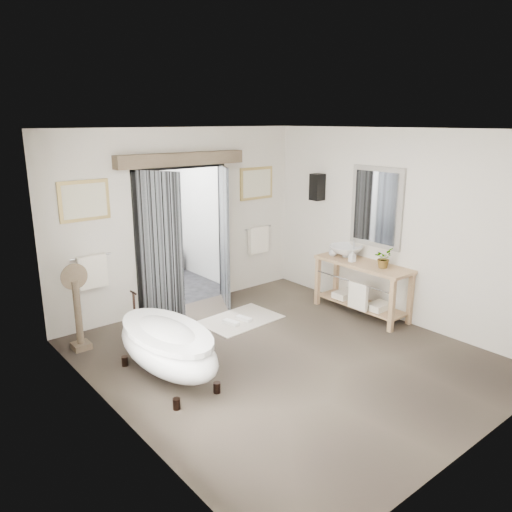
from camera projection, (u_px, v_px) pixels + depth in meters
name	position (u px, v px, depth m)	size (l,w,h in m)	color
ground_plane	(285.00, 357.00, 6.54)	(5.00, 5.00, 0.00)	brown
room_shell	(292.00, 220.00, 5.94)	(4.52, 5.02, 2.91)	beige
shower_room	(141.00, 237.00, 9.28)	(2.22, 2.01, 2.51)	black
back_wall_dressing	(187.00, 215.00, 7.85)	(3.82, 0.77, 2.52)	black
clawfoot_tub	(167.00, 346.00, 5.89)	(0.80, 1.80, 0.88)	black
vanity	(362.00, 284.00, 7.86)	(0.57, 1.60, 0.85)	tan
pedestal_mirror	(78.00, 313.00, 6.65)	(0.36, 0.23, 1.20)	brown
rug	(240.00, 319.00, 7.75)	(1.20, 0.80, 0.01)	beige
slippers	(238.00, 320.00, 7.63)	(0.40, 0.28, 0.05)	white
basin	(346.00, 251.00, 8.10)	(0.54, 0.54, 0.19)	white
plant	(383.00, 258.00, 7.49)	(0.27, 0.24, 0.30)	gray
soap_bottle_a	(352.00, 256.00, 7.81)	(0.08, 0.09, 0.19)	gray
soap_bottle_b	(333.00, 251.00, 8.15)	(0.14, 0.14, 0.18)	gray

